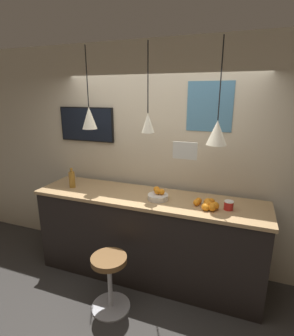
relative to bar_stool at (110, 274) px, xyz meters
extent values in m
plane|color=#33302D|center=(0.18, -0.04, -0.43)|extent=(14.00, 14.00, 0.00)
cube|color=beige|center=(0.18, 1.11, 1.02)|extent=(8.00, 0.06, 2.90)
cube|color=black|center=(0.18, 0.65, 0.10)|extent=(2.74, 0.65, 1.05)
cube|color=tan|center=(0.18, 0.65, 0.65)|extent=(2.78, 0.69, 0.04)
cylinder|color=#B7B7BC|center=(0.00, 0.00, -0.42)|extent=(0.42, 0.42, 0.02)
cylinder|color=#B7B7BC|center=(0.00, 0.00, -0.13)|extent=(0.05, 0.05, 0.56)
cylinder|color=brown|center=(0.00, 0.00, 0.18)|extent=(0.38, 0.38, 0.06)
cylinder|color=beige|center=(0.33, 0.61, 0.70)|extent=(0.24, 0.24, 0.06)
sphere|color=orange|center=(0.38, 0.62, 0.76)|extent=(0.07, 0.07, 0.07)
sphere|color=orange|center=(0.33, 0.61, 0.76)|extent=(0.07, 0.07, 0.07)
sphere|color=orange|center=(0.30, 0.66, 0.76)|extent=(0.07, 0.07, 0.07)
sphere|color=orange|center=(0.78, 0.59, 0.70)|extent=(0.07, 0.07, 0.07)
sphere|color=orange|center=(0.91, 0.58, 0.71)|extent=(0.08, 0.08, 0.08)
sphere|color=orange|center=(0.79, 0.65, 0.70)|extent=(0.07, 0.07, 0.07)
sphere|color=orange|center=(0.89, 0.50, 0.71)|extent=(0.08, 0.08, 0.08)
sphere|color=orange|center=(0.92, 0.59, 0.70)|extent=(0.07, 0.07, 0.07)
sphere|color=orange|center=(0.90, 0.59, 0.71)|extent=(0.08, 0.08, 0.08)
sphere|color=orange|center=(0.93, 0.66, 0.71)|extent=(0.08, 0.08, 0.08)
sphere|color=orange|center=(0.96, 0.51, 0.71)|extent=(0.08, 0.08, 0.08)
sphere|color=orange|center=(0.96, 0.55, 0.70)|extent=(0.08, 0.08, 0.08)
sphere|color=orange|center=(0.90, 0.61, 0.70)|extent=(0.07, 0.07, 0.07)
sphere|color=orange|center=(0.98, 0.56, 0.71)|extent=(0.08, 0.08, 0.08)
sphere|color=orange|center=(0.90, 0.49, 0.70)|extent=(0.08, 0.08, 0.08)
sphere|color=orange|center=(0.90, 0.63, 0.71)|extent=(0.08, 0.08, 0.08)
sphere|color=orange|center=(0.90, 0.59, 0.70)|extent=(0.07, 0.07, 0.07)
cylinder|color=olive|center=(-0.84, 0.61, 0.77)|extent=(0.08, 0.08, 0.21)
cylinder|color=olive|center=(-0.84, 0.61, 0.90)|extent=(0.03, 0.03, 0.05)
cylinder|color=red|center=(1.12, 0.61, 0.71)|extent=(0.10, 0.10, 0.09)
cylinder|color=white|center=(1.12, 0.61, 0.76)|extent=(0.10, 0.10, 0.01)
cylinder|color=black|center=(-0.57, 0.68, 2.04)|extent=(0.01, 0.01, 0.68)
cone|color=beige|center=(-0.57, 0.68, 1.56)|extent=(0.18, 0.18, 0.27)
sphere|color=#F9EFCC|center=(-0.57, 0.68, 1.45)|extent=(0.04, 0.04, 0.04)
cylinder|color=black|center=(0.18, 0.68, 2.01)|extent=(0.01, 0.01, 0.74)
cone|color=beige|center=(0.18, 0.68, 1.53)|extent=(0.14, 0.14, 0.22)
sphere|color=#F9EFCC|center=(0.18, 0.68, 1.44)|extent=(0.04, 0.04, 0.04)
cylinder|color=black|center=(0.94, 0.68, 1.98)|extent=(0.01, 0.01, 0.79)
cone|color=beige|center=(0.94, 0.68, 1.46)|extent=(0.21, 0.21, 0.25)
sphere|color=#F9EFCC|center=(0.94, 0.68, 1.35)|extent=(0.04, 0.04, 0.04)
cube|color=black|center=(-0.86, 1.06, 1.44)|extent=(0.82, 0.04, 0.47)
cube|color=black|center=(-0.86, 1.04, 1.44)|extent=(0.79, 0.01, 0.44)
cube|color=silver|center=(0.67, 0.39, 1.31)|extent=(0.24, 0.01, 0.17)
cube|color=teal|center=(0.80, 1.07, 1.70)|extent=(0.52, 0.01, 0.57)
camera|label=1|loc=(1.20, -2.07, 1.85)|focal=28.00mm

